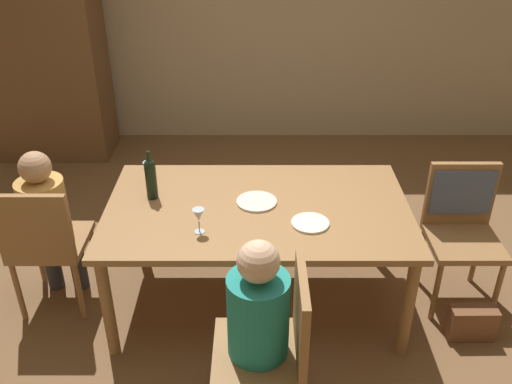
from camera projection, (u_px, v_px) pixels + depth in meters
The scene contains 15 objects.
ground_plane at pixel (256, 298), 3.74m from camera, with size 10.00×10.00×0.00m, color brown.
rear_room_partition at pixel (255, 6), 5.45m from camera, with size 6.40×0.12×2.70m, color tan.
armoire_cabinet at pixel (38, 45), 5.18m from camera, with size 1.18×0.62×2.18m.
dining_table at pixel (256, 216), 3.42m from camera, with size 1.85×1.10×0.73m.
chair_near at pixel (275, 341), 2.67m from camera, with size 0.44×0.44×0.92m.
chair_left_end at pixel (43, 241), 3.40m from camera, with size 0.44×0.44×0.92m.
chair_right_end at pixel (459, 213), 3.56m from camera, with size 0.44×0.46×0.92m.
person_woman_host at pixel (251, 324), 2.62m from camera, with size 0.34×0.29×1.11m.
person_man_bearded at pixel (46, 217), 3.45m from camera, with size 0.29×0.33×1.09m.
wine_bottle_tall_green at pixel (149, 178), 3.40m from camera, with size 0.07×0.07×0.32m.
wine_glass_near_left at pixel (197, 216), 3.09m from camera, with size 0.07×0.07×0.15m.
wine_glass_centre at pixel (147, 168), 3.59m from camera, with size 0.07×0.07×0.15m.
dinner_plate_host at pixel (309, 223), 3.21m from camera, with size 0.22×0.22×0.01m, color white.
dinner_plate_guest_left at pixel (255, 202), 3.42m from camera, with size 0.25×0.25×0.01m, color silver.
handbag at pixel (470, 322), 3.39m from camera, with size 0.28×0.12×0.22m, color brown.
Camera 1 is at (-0.01, -2.89, 2.49)m, focal length 39.05 mm.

